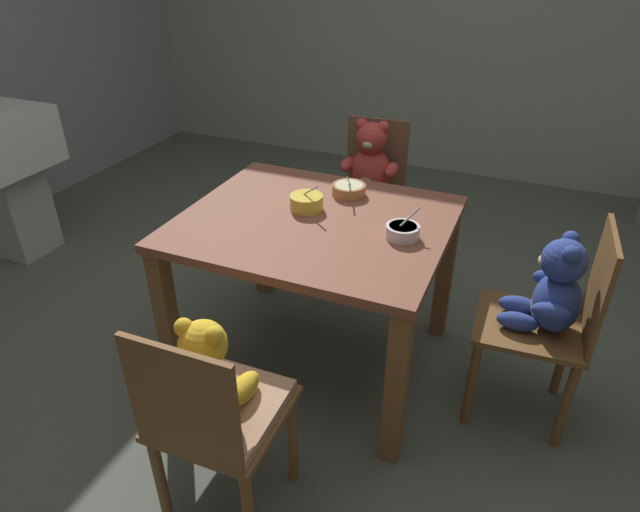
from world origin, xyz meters
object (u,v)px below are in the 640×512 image
Objects in this scene: dining_table at (315,244)px; porridge_bowl_yellow_center at (306,202)px; porridge_bowl_terracotta_far_center at (349,189)px; teddy_chair_far_center at (369,178)px; sink_basin at (0,162)px; porridge_bowl_white_near_right at (403,231)px; teddy_chair_near_front at (213,398)px; teddy_chair_near_right at (551,303)px.

porridge_bowl_yellow_center is (-0.07, 0.07, 0.15)m from dining_table.
porridge_bowl_terracotta_far_center is at bearing 80.84° from dining_table.
teddy_chair_far_center is 2.09m from sink_basin.
porridge_bowl_white_near_right is at bearing -10.91° from porridge_bowl_yellow_center.
teddy_chair_near_front is 5.92× the size of porridge_bowl_yellow_center.
teddy_chair_far_center reaches higher than porridge_bowl_yellow_center.
sink_basin reaches higher than teddy_chair_near_right.
teddy_chair_near_front is 6.46× the size of porridge_bowl_white_near_right.
teddy_chair_near_front is at bearing 41.37° from teddy_chair_near_right.
sink_basin reaches higher than porridge_bowl_terracotta_far_center.
teddy_chair_far_center is 1.00× the size of sink_basin.
sink_basin is (-2.09, -0.05, -0.17)m from porridge_bowl_terracotta_far_center.
sink_basin is at bearing 62.22° from teddy_chair_near_front.
porridge_bowl_terracotta_far_center is 0.18× the size of sink_basin.
porridge_bowl_terracotta_far_center is 0.43m from porridge_bowl_white_near_right.
teddy_chair_near_front reaches higher than dining_table.
teddy_chair_near_right is at bearing -46.42° from teddy_chair_near_front.
teddy_chair_far_center reaches higher than sink_basin.
sink_basin is (-2.00, -0.62, 0.01)m from teddy_chair_far_center.
dining_table is at bearing -6.18° from sink_basin.
porridge_bowl_terracotta_far_center is 0.23m from porridge_bowl_yellow_center.
teddy_chair_near_right is at bearing 2.17° from dining_table.
teddy_chair_far_center is (-0.08, 1.68, 0.03)m from teddy_chair_near_front.
porridge_bowl_yellow_center is 0.16× the size of sink_basin.
porridge_bowl_terracotta_far_center is 1.12× the size of porridge_bowl_yellow_center.
sink_basin is at bearing 174.38° from porridge_bowl_white_near_right.
porridge_bowl_yellow_center is (-0.02, -0.77, 0.19)m from teddy_chair_far_center.
teddy_chair_near_front is 0.94m from porridge_bowl_yellow_center.
sink_basin reaches higher than dining_table.
porridge_bowl_white_near_right is 2.43m from sink_basin.
sink_basin reaches higher than teddy_chair_near_front.
dining_table is at bearing -0.91° from teddy_chair_near_right.
teddy_chair_near_front is 0.94× the size of sink_basin.
teddy_chair_near_right reaches higher than porridge_bowl_yellow_center.
porridge_bowl_white_near_right is 0.44m from porridge_bowl_yellow_center.
teddy_chair_near_right is (0.97, -0.81, -0.02)m from teddy_chair_far_center.
dining_table is 0.84m from teddy_chair_far_center.
teddy_chair_near_right is (0.89, 0.87, 0.01)m from teddy_chair_near_front.
teddy_chair_far_center is at bearing -42.82° from teddy_chair_near_right.
porridge_bowl_terracotta_far_center is (-0.88, 0.23, 0.20)m from teddy_chair_near_right.
teddy_chair_near_front is at bearing -87.72° from dining_table.
teddy_chair_near_right is 1.01m from porridge_bowl_yellow_center.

